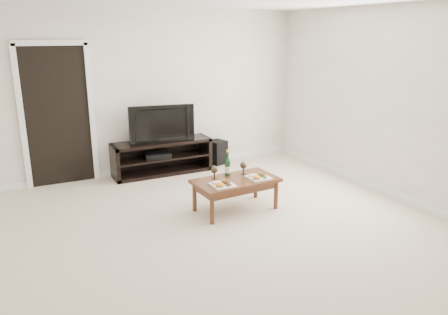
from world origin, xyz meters
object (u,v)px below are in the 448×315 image
(subwoofer, at_px, (217,152))
(coffee_table, at_px, (236,195))
(television, at_px, (161,123))
(media_console, at_px, (162,157))

(subwoofer, height_order, coffee_table, coffee_table)
(television, height_order, subwoofer, television)
(coffee_table, bearing_deg, subwoofer, 70.59)
(media_console, xyz_separation_m, television, (0.00, 0.00, 0.57))
(media_console, height_order, coffee_table, media_console)
(television, relative_size, subwoofer, 2.50)
(television, bearing_deg, coffee_table, -71.03)
(television, relative_size, coffee_table, 0.96)
(media_console, xyz_separation_m, subwoofer, (1.04, 0.10, -0.07))
(coffee_table, bearing_deg, media_console, 100.30)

